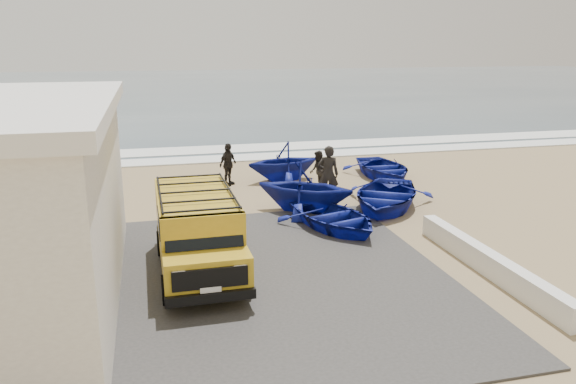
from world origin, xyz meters
TOP-DOWN VIEW (x-y plane):
  - ground at (0.00, 0.00)m, footprint 160.00×160.00m
  - slab at (-2.00, -2.00)m, footprint 12.00×10.00m
  - ocean at (0.00, 56.00)m, footprint 180.00×88.00m
  - surf_line at (0.00, 12.00)m, footprint 180.00×1.60m
  - surf_wash at (0.00, 14.50)m, footprint 180.00×2.20m
  - parapet at (5.00, -3.00)m, footprint 0.35×6.00m
  - van at (-1.69, -1.20)m, footprint 1.91×4.62m
  - boat_near_left at (2.47, 1.02)m, footprint 3.46×4.14m
  - boat_near_right at (4.82, 2.68)m, footprint 4.74×5.11m
  - boat_mid_left at (2.11, 2.93)m, footprint 4.16×4.03m
  - boat_mid_right at (6.52, 6.80)m, footprint 2.72×3.77m
  - boat_far_left at (2.45, 7.32)m, footprint 3.37×3.06m
  - fisherman_front at (3.18, 3.80)m, footprint 0.83×0.66m
  - fisherman_middle at (3.30, 5.36)m, footprint 0.67×0.81m
  - fisherman_back at (0.21, 7.09)m, footprint 0.96×0.95m

SIDE VIEW (x-z plane):
  - ground at x=0.00m, z-range 0.00..0.00m
  - ocean at x=0.00m, z-range 0.00..0.01m
  - surf_wash at x=0.00m, z-range 0.00..0.04m
  - slab at x=-2.00m, z-range 0.00..0.05m
  - surf_line at x=0.00m, z-range 0.00..0.06m
  - parapet at x=5.00m, z-range 0.00..0.55m
  - boat_near_left at x=2.47m, z-range 0.00..0.74m
  - boat_mid_right at x=6.52m, z-range 0.00..0.77m
  - boat_near_right at x=4.82m, z-range 0.00..0.86m
  - fisherman_middle at x=3.30m, z-range 0.00..1.51m
  - boat_far_left at x=2.45m, z-range 0.00..1.55m
  - fisherman_back at x=0.21m, z-range 0.00..1.62m
  - boat_mid_left at x=2.11m, z-range 0.00..1.67m
  - fisherman_front at x=3.18m, z-range 0.00..1.99m
  - van at x=-1.69m, z-range 0.07..2.05m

